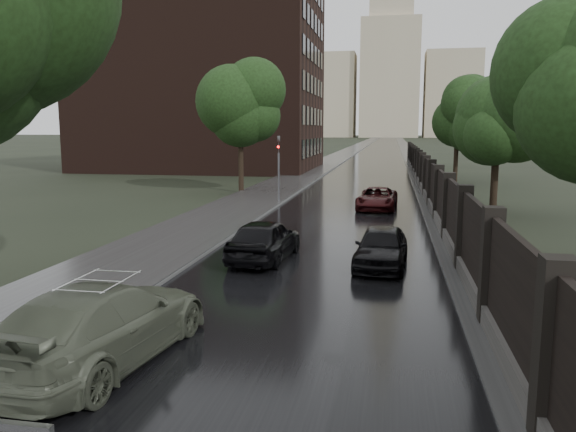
{
  "coord_description": "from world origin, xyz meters",
  "views": [
    {
      "loc": [
        2.35,
        -7.88,
        4.4
      ],
      "look_at": [
        -1.05,
        10.45,
        1.5
      ],
      "focal_mm": 35.0,
      "sensor_mm": 36.0,
      "label": 1
    }
  ],
  "objects_px": {
    "tree_left_far": "(240,117)",
    "car_right_far": "(377,199)",
    "car_right_near": "(381,247)",
    "tree_right_b": "(498,118)",
    "volga_sedan": "(101,323)",
    "hatchback_left": "(264,239)",
    "tree_right_c": "(458,122)",
    "traffic_light": "(279,163)"
  },
  "relations": [
    {
      "from": "tree_right_b",
      "to": "volga_sedan",
      "type": "height_order",
      "value": "tree_right_b"
    },
    {
      "from": "tree_right_c",
      "to": "volga_sedan",
      "type": "distance_m",
      "value": 40.19
    },
    {
      "from": "tree_right_c",
      "to": "traffic_light",
      "type": "distance_m",
      "value": 19.26
    },
    {
      "from": "tree_left_far",
      "to": "car_right_near",
      "type": "height_order",
      "value": "tree_left_far"
    },
    {
      "from": "volga_sedan",
      "to": "hatchback_left",
      "type": "xyz_separation_m",
      "value": [
        1.14,
        8.76,
        -0.06
      ]
    },
    {
      "from": "tree_left_far",
      "to": "volga_sedan",
      "type": "xyz_separation_m",
      "value": [
        5.06,
        -28.58,
        -4.46
      ]
    },
    {
      "from": "car_right_far",
      "to": "traffic_light",
      "type": "bearing_deg",
      "value": 165.97
    },
    {
      "from": "tree_left_far",
      "to": "car_right_far",
      "type": "xyz_separation_m",
      "value": [
        9.6,
        -6.87,
        -4.63
      ]
    },
    {
      "from": "tree_right_c",
      "to": "car_right_near",
      "type": "bearing_deg",
      "value": -100.21
    },
    {
      "from": "hatchback_left",
      "to": "car_right_far",
      "type": "bearing_deg",
      "value": -100.31
    },
    {
      "from": "tree_right_c",
      "to": "car_right_near",
      "type": "xyz_separation_m",
      "value": [
        -5.41,
        -30.04,
        -4.29
      ]
    },
    {
      "from": "tree_right_b",
      "to": "car_right_far",
      "type": "bearing_deg",
      "value": 169.12
    },
    {
      "from": "tree_right_b",
      "to": "volga_sedan",
      "type": "relative_size",
      "value": 1.3
    },
    {
      "from": "traffic_light",
      "to": "tree_right_b",
      "type": "bearing_deg",
      "value": -14.24
    },
    {
      "from": "tree_right_b",
      "to": "hatchback_left",
      "type": "height_order",
      "value": "tree_right_b"
    },
    {
      "from": "traffic_light",
      "to": "volga_sedan",
      "type": "distance_m",
      "value": 23.67
    },
    {
      "from": "tree_right_b",
      "to": "hatchback_left",
      "type": "xyz_separation_m",
      "value": [
        -9.3,
        -11.82,
        -4.23
      ]
    },
    {
      "from": "tree_left_far",
      "to": "volga_sedan",
      "type": "bearing_deg",
      "value": -79.97
    },
    {
      "from": "volga_sedan",
      "to": "car_right_near",
      "type": "xyz_separation_m",
      "value": [
        5.04,
        8.54,
        -0.12
      ]
    },
    {
      "from": "tree_left_far",
      "to": "tree_right_c",
      "type": "xyz_separation_m",
      "value": [
        15.5,
        10.0,
        -0.29
      ]
    },
    {
      "from": "tree_right_c",
      "to": "tree_left_far",
      "type": "bearing_deg",
      "value": -147.17
    },
    {
      "from": "car_right_far",
      "to": "car_right_near",
      "type": "bearing_deg",
      "value": -84.39
    },
    {
      "from": "tree_right_c",
      "to": "tree_right_b",
      "type": "bearing_deg",
      "value": -90.0
    },
    {
      "from": "tree_right_c",
      "to": "car_right_far",
      "type": "distance_m",
      "value": 18.39
    },
    {
      "from": "hatchback_left",
      "to": "car_right_far",
      "type": "xyz_separation_m",
      "value": [
        3.4,
        12.96,
        -0.11
      ]
    },
    {
      "from": "tree_left_far",
      "to": "tree_right_b",
      "type": "distance_m",
      "value": 17.45
    },
    {
      "from": "traffic_light",
      "to": "car_right_near",
      "type": "relative_size",
      "value": 1.03
    },
    {
      "from": "volga_sedan",
      "to": "car_right_far",
      "type": "bearing_deg",
      "value": -95.63
    },
    {
      "from": "traffic_light",
      "to": "volga_sedan",
      "type": "xyz_separation_m",
      "value": [
        1.36,
        -23.58,
        -1.62
      ]
    },
    {
      "from": "car_right_near",
      "to": "tree_left_far",
      "type": "bearing_deg",
      "value": 120.61
    },
    {
      "from": "hatchback_left",
      "to": "car_right_far",
      "type": "height_order",
      "value": "hatchback_left"
    },
    {
      "from": "tree_left_far",
      "to": "traffic_light",
      "type": "height_order",
      "value": "tree_left_far"
    },
    {
      "from": "hatchback_left",
      "to": "volga_sedan",
      "type": "bearing_deg",
      "value": 86.95
    },
    {
      "from": "hatchback_left",
      "to": "car_right_far",
      "type": "relative_size",
      "value": 0.96
    },
    {
      "from": "hatchback_left",
      "to": "traffic_light",
      "type": "bearing_deg",
      "value": -76.03
    },
    {
      "from": "tree_left_far",
      "to": "car_right_near",
      "type": "xyz_separation_m",
      "value": [
        10.09,
        -20.04,
        -4.58
      ]
    },
    {
      "from": "car_right_near",
      "to": "car_right_far",
      "type": "bearing_deg",
      "value": 96.02
    },
    {
      "from": "hatchback_left",
      "to": "car_right_near",
      "type": "relative_size",
      "value": 1.09
    },
    {
      "from": "tree_right_b",
      "to": "car_right_near",
      "type": "bearing_deg",
      "value": -114.18
    },
    {
      "from": "tree_right_c",
      "to": "volga_sedan",
      "type": "relative_size",
      "value": 1.3
    },
    {
      "from": "traffic_light",
      "to": "volga_sedan",
      "type": "relative_size",
      "value": 0.74
    },
    {
      "from": "car_right_near",
      "to": "car_right_far",
      "type": "xyz_separation_m",
      "value": [
        -0.49,
        13.18,
        -0.05
      ]
    }
  ]
}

